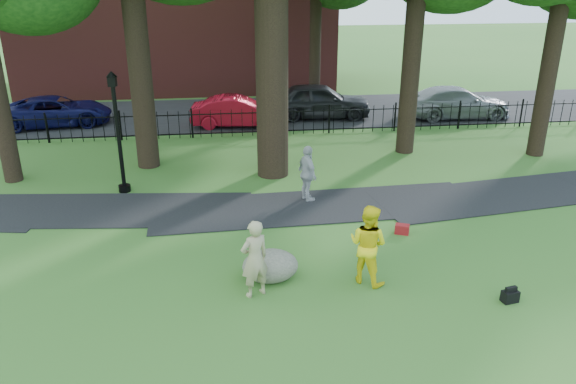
{
  "coord_description": "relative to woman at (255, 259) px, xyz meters",
  "views": [
    {
      "loc": [
        -1.79,
        -11.78,
        6.92
      ],
      "look_at": [
        -0.08,
        2.0,
        1.32
      ],
      "focal_mm": 35.0,
      "sensor_mm": 36.0,
      "label": 1
    }
  ],
  "objects": [
    {
      "name": "boulder",
      "position": [
        0.41,
        0.69,
        -0.53
      ],
      "size": [
        1.54,
        1.31,
        0.78
      ],
      "primitive_type": "ellipsoid",
      "rotation": [
        0.0,
        0.0,
        -0.26
      ],
      "color": "slate",
      "rests_on": "ground"
    },
    {
      "name": "grey_car",
      "position": [
        4.21,
        15.6,
        -0.08
      ],
      "size": [
        5.09,
        2.33,
        1.69
      ],
      "primitive_type": "imported",
      "rotation": [
        0.0,
        0.0,
        1.5
      ],
      "color": "black",
      "rests_on": "ground"
    },
    {
      "name": "man",
      "position": [
        2.64,
        0.28,
        0.05
      ],
      "size": [
        1.19,
        1.18,
        1.93
      ],
      "primitive_type": "imported",
      "rotation": [
        0.0,
        0.0,
        2.39
      ],
      "color": "yellow",
      "rests_on": "ground"
    },
    {
      "name": "ground",
      "position": [
        1.18,
        0.85,
        -0.92
      ],
      "size": [
        120.0,
        120.0,
        0.0
      ],
      "primitive_type": "plane",
      "color": "#346924",
      "rests_on": "ground"
    },
    {
      "name": "lamppost",
      "position": [
        -3.85,
        6.82,
        1.02
      ],
      "size": [
        0.39,
        0.39,
        3.95
      ],
      "rotation": [
        0.0,
        0.0,
        -0.09
      ],
      "color": "black",
      "rests_on": "ground"
    },
    {
      "name": "pedestrian",
      "position": [
        2.01,
        5.29,
        -0.02
      ],
      "size": [
        0.74,
        1.15,
        1.81
      ],
      "primitive_type": "imported",
      "rotation": [
        0.0,
        0.0,
        1.88
      ],
      "color": "#AEAFB3",
      "rests_on": "ground"
    },
    {
      "name": "red_bag",
      "position": [
        4.27,
        2.63,
        -0.79
      ],
      "size": [
        0.45,
        0.37,
        0.26
      ],
      "primitive_type": "cube",
      "rotation": [
        0.0,
        0.0,
        -0.41
      ],
      "color": "maroon",
      "rests_on": "ground"
    },
    {
      "name": "iron_fence",
      "position": [
        1.18,
        12.85,
        -0.32
      ],
      "size": [
        44.0,
        0.04,
        1.2
      ],
      "color": "black",
      "rests_on": "ground"
    },
    {
      "name": "woman",
      "position": [
        0.0,
        0.0,
        0.0
      ],
      "size": [
        0.8,
        0.69,
        1.84
      ],
      "primitive_type": "imported",
      "rotation": [
        0.0,
        0.0,
        3.59
      ],
      "color": "tan",
      "rests_on": "ground"
    },
    {
      "name": "red_sedan",
      "position": [
        0.22,
        14.49,
        -0.22
      ],
      "size": [
        4.36,
        1.87,
        1.4
      ],
      "primitive_type": "imported",
      "rotation": [
        0.0,
        0.0,
        1.48
      ],
      "color": "#A40C1E",
      "rests_on": "ground"
    },
    {
      "name": "street",
      "position": [
        1.18,
        16.85,
        -0.92
      ],
      "size": [
        80.0,
        7.0,
        0.02
      ],
      "primitive_type": "cube",
      "color": "black",
      "rests_on": "ground"
    },
    {
      "name": "footpath",
      "position": [
        2.18,
        4.75,
        -0.92
      ],
      "size": [
        36.07,
        3.85,
        0.03
      ],
      "primitive_type": "cube",
      "rotation": [
        0.0,
        0.0,
        0.03
      ],
      "color": "black",
      "rests_on": "ground"
    },
    {
      "name": "navy_van",
      "position": [
        -8.13,
        15.68,
        -0.24
      ],
      "size": [
        5.15,
        2.89,
        1.36
      ],
      "primitive_type": "imported",
      "rotation": [
        0.0,
        0.0,
        1.71
      ],
      "color": "#0C0E40",
      "rests_on": "ground"
    },
    {
      "name": "silver_car",
      "position": [
        10.89,
        14.82,
        -0.17
      ],
      "size": [
        5.18,
        2.19,
        1.49
      ],
      "primitive_type": "imported",
      "rotation": [
        0.0,
        0.0,
        1.55
      ],
      "color": "gray",
      "rests_on": "ground"
    },
    {
      "name": "backpack",
      "position": [
        5.58,
        -0.98,
        -0.79
      ],
      "size": [
        0.39,
        0.29,
        0.27
      ],
      "primitive_type": "cube",
      "rotation": [
        0.0,
        0.0,
        0.2
      ],
      "color": "black",
      "rests_on": "ground"
    }
  ]
}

